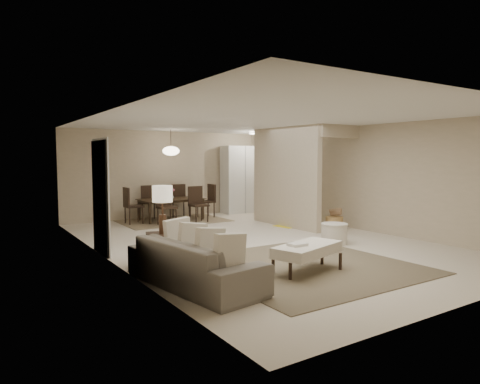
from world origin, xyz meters
TOP-DOWN VIEW (x-y plane):
  - floor at (0.00, 0.00)m, footprint 9.00×9.00m
  - ceiling at (0.00, 0.00)m, footprint 9.00×9.00m
  - back_wall at (0.00, 4.50)m, footprint 6.00×0.00m
  - left_wall at (-3.00, 0.00)m, footprint 0.00×9.00m
  - right_wall at (3.00, 0.00)m, footprint 0.00×9.00m
  - partition at (1.80, 1.25)m, footprint 0.15×2.50m
  - doorway at (-2.97, 0.60)m, footprint 0.04×0.90m
  - pantry_cabinet at (2.35, 4.15)m, footprint 1.20×0.55m
  - flush_light at (2.30, 3.20)m, footprint 0.44×0.44m
  - living_rug at (-0.49, -2.08)m, footprint 3.20×3.20m
  - sofa at (-2.45, -2.08)m, footprint 2.28×1.17m
  - ottoman_bench at (-0.69, -2.38)m, footprint 1.30×0.87m
  - side_table at (-2.40, -0.89)m, footprint 0.60×0.60m
  - table_lamp at (-2.40, -0.89)m, footprint 0.32×0.32m
  - round_pouf at (1.20, -1.07)m, footprint 0.53×0.53m
  - wicker_basket at (2.29, 0.00)m, footprint 0.53×0.53m
  - dining_rug at (-0.22, 3.70)m, footprint 2.80×2.10m
  - dining_table at (-0.22, 3.70)m, footprint 1.73×0.98m
  - dining_chairs at (-0.22, 3.70)m, footprint 2.59×1.88m
  - vase at (-0.22, 3.70)m, footprint 0.15×0.15m
  - yellow_mat at (2.03, 1.20)m, footprint 0.99×0.69m
  - pendant_light at (-0.22, 3.70)m, footprint 0.46×0.46m

SIDE VIEW (x-z plane):
  - floor at x=0.00m, z-range 0.00..0.00m
  - living_rug at x=-0.49m, z-range 0.00..0.01m
  - dining_rug at x=-0.22m, z-range 0.00..0.01m
  - yellow_mat at x=2.03m, z-range 0.00..0.01m
  - wicker_basket at x=2.29m, z-range 0.00..0.35m
  - round_pouf at x=1.20m, z-range 0.00..0.41m
  - side_table at x=-2.40m, z-range 0.00..0.54m
  - dining_table at x=-0.22m, z-range 0.00..0.61m
  - sofa at x=-2.45m, z-range 0.00..0.64m
  - ottoman_bench at x=-0.69m, z-range 0.13..0.56m
  - dining_chairs at x=-0.22m, z-range 0.00..0.97m
  - vase at x=-0.22m, z-range 0.61..0.74m
  - doorway at x=-2.97m, z-range 0.00..2.04m
  - pantry_cabinet at x=2.35m, z-range 0.00..2.10m
  - table_lamp at x=-2.40m, z-range 0.72..1.48m
  - back_wall at x=0.00m, z-range -1.75..4.25m
  - left_wall at x=-3.00m, z-range -3.25..5.75m
  - right_wall at x=3.00m, z-range -3.25..5.75m
  - partition at x=1.80m, z-range 0.00..2.50m
  - pendant_light at x=-0.22m, z-range 1.57..2.27m
  - flush_light at x=2.30m, z-range 2.44..2.48m
  - ceiling at x=0.00m, z-range 2.50..2.50m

